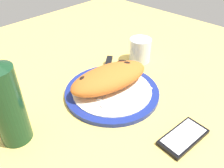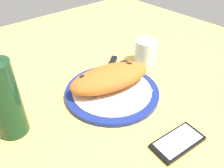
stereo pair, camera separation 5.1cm
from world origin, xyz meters
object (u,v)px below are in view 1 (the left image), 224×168
knife (107,69)px  water_glass (140,52)px  plate (112,92)px  smartphone (183,137)px  calzone (110,77)px  fork (132,94)px  wine_bottle (6,102)px

knife → water_glass: (15.28, -2.09, 1.60)cm
knife → plate: bearing=-127.1°
plate → smartphone: bearing=-92.0°
plate → knife: knife is taller
knife → water_glass: 15.50cm
plate → calzone: calzone is taller
fork → knife: (4.35, 14.50, 0.29)cm
fork → plate: bearing=108.5°
fork → smartphone: (-2.88, -18.77, -1.27)cm
calzone → water_glass: water_glass is taller
calzone → smartphone: bearing=-93.7°
calzone → smartphone: size_ratio=2.03×
smartphone → wine_bottle: size_ratio=0.50×
knife → smartphone: 34.08cm
plate → water_glass: water_glass is taller
plate → knife: (6.38, 8.44, 1.35)cm
fork → smartphone: fork is taller
fork → wine_bottle: size_ratio=0.63×
plate → wine_bottle: (-28.44, 5.05, 10.58)cm
knife → calzone: bearing=-129.6°
knife → wine_bottle: size_ratio=0.74×
fork → water_glass: size_ratio=1.98×
plate → smartphone: size_ratio=2.10×
knife → smartphone: bearing=-102.3°
knife → water_glass: bearing=-7.8°
smartphone → water_glass: water_glass is taller
fork → water_glass: water_glass is taller
water_glass → wine_bottle: bearing=-178.5°
plate → knife: bearing=52.9°
calzone → knife: (5.51, 6.66, -2.59)cm
plate → smartphone: 24.84cm
plate → wine_bottle: wine_bottle is taller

